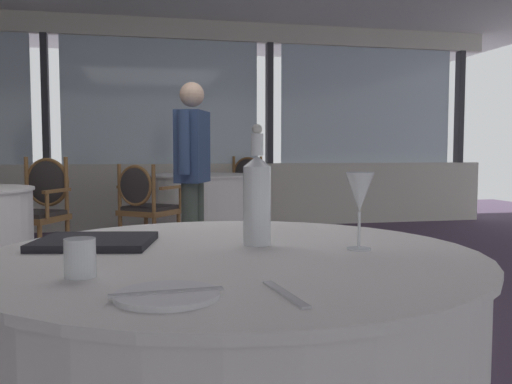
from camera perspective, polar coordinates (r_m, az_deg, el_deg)
ground_plane at (r=3.37m, az=-6.20°, el=-13.25°), size 14.08×14.08×0.00m
window_wall_far at (r=7.27m, az=-9.68°, el=4.77°), size 9.18×0.14×2.71m
side_plate at (r=1.00m, az=-9.24°, el=-10.54°), size 0.19×0.19×0.01m
butter_knife at (r=1.00m, az=-9.24°, el=-10.25°), size 0.20×0.03×0.00m
dinner_fork at (r=1.01m, az=3.04°, el=-10.51°), size 0.04×0.19×0.00m
water_bottle at (r=1.51m, az=0.11°, el=-0.51°), size 0.08×0.08×0.33m
wine_glass at (r=1.46m, az=10.72°, el=-0.20°), size 0.08×0.08×0.20m
water_tumbler at (r=1.19m, az=-17.82°, el=-6.53°), size 0.06×0.06×0.08m
menu_book at (r=1.58m, az=-16.38°, el=-4.98°), size 0.35×0.31×0.02m
background_table_0 at (r=6.23m, az=-5.71°, el=-1.63°), size 1.22×1.22×0.75m
dining_chair_0_0 at (r=5.37m, az=-11.52°, el=-1.03°), size 0.66×0.65×0.89m
dining_chair_0_1 at (r=7.11m, az=-1.32°, el=0.54°), size 0.66×0.65×0.95m
dining_chair_1_1 at (r=5.15m, az=-21.61°, el=-1.07°), size 0.64×0.61×0.96m
diner_person_0 at (r=4.45m, az=-6.62°, el=2.54°), size 0.32×0.50×1.56m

